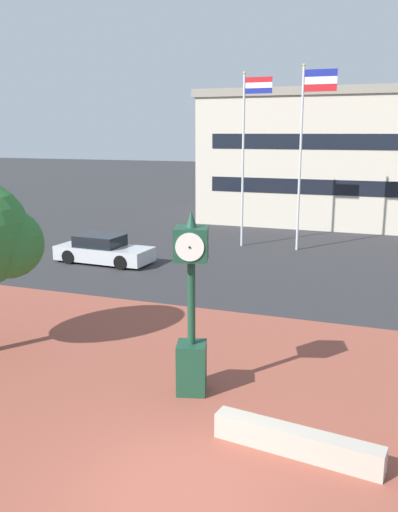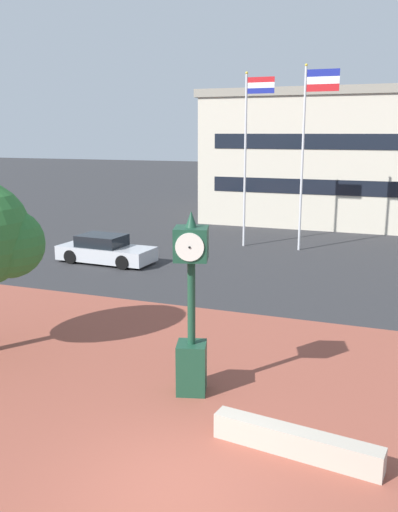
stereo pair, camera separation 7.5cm
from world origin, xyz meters
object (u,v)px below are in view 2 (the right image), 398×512
street_clock (191,312)px  car_street_near (105,250)px  flagpole_secondary (307,143)px  flagpole_primary (248,149)px  civic_building (390,157)px

street_clock → car_street_near: (-8.41, 10.64, -1.36)m
car_street_near → flagpole_secondary: flagpole_secondary is taller
street_clock → flagpole_secondary: (-0.36, 16.50, 3.45)m
flagpole_primary → flagpole_secondary: flagpole_secondary is taller
street_clock → flagpole_primary: flagpole_primary is taller
flagpole_secondary → car_street_near: bearing=-143.9°
street_clock → flagpole_primary: 17.13m
car_street_near → street_clock: bearing=41.4°
car_street_near → civic_building: bearing=150.2°
street_clock → flagpole_secondary: size_ratio=0.47×
car_street_near → flagpole_primary: flagpole_primary is taller
car_street_near → civic_building: size_ratio=0.19×
civic_building → flagpole_secondary: bearing=-106.4°
car_street_near → flagpole_primary: 8.95m
street_clock → flagpole_primary: size_ratio=0.48×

